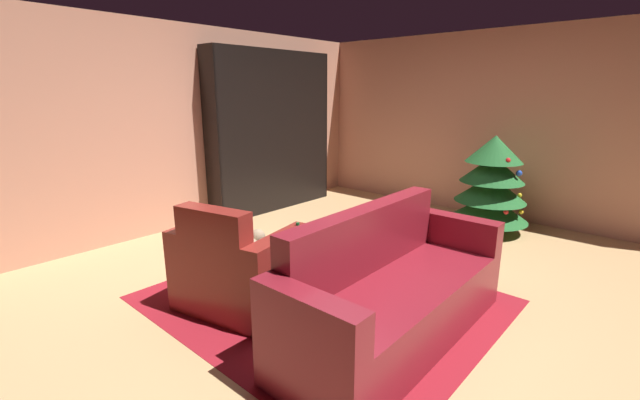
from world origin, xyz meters
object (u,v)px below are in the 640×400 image
at_px(bookshelf_unit, 279,132).
at_px(decorated_tree, 491,184).
at_px(armchair_red, 238,270).
at_px(bottle_on_table, 298,243).
at_px(couch_red, 392,295).
at_px(book_stack_on_table, 312,243).
at_px(coffee_table, 316,254).

relative_size(bookshelf_unit, decorated_tree, 1.89).
height_order(armchair_red, bottle_on_table, armchair_red).
relative_size(bookshelf_unit, bottle_on_table, 7.93).
bearing_deg(couch_red, bottle_on_table, -174.78).
relative_size(bookshelf_unit, book_stack_on_table, 9.80).
bearing_deg(armchair_red, bookshelf_unit, 130.77).
bearing_deg(decorated_tree, couch_red, -82.68).
bearing_deg(coffee_table, bookshelf_unit, 143.06).
bearing_deg(coffee_table, bottle_on_table, -97.72).
bearing_deg(decorated_tree, bookshelf_unit, -161.66).
bearing_deg(bottle_on_table, armchair_red, -127.39).
relative_size(armchair_red, bottle_on_table, 3.67).
relative_size(couch_red, coffee_table, 2.86).
xyz_separation_m(couch_red, decorated_tree, (-0.36, 2.80, 0.29)).
bearing_deg(couch_red, decorated_tree, 97.32).
bearing_deg(couch_red, book_stack_on_table, 173.79).
bearing_deg(bottle_on_table, couch_red, 5.22).
bearing_deg(bookshelf_unit, book_stack_on_table, -37.70).
xyz_separation_m(couch_red, bottle_on_table, (-0.85, -0.08, 0.20)).
bearing_deg(armchair_red, book_stack_on_table, 62.87).
relative_size(couch_red, decorated_tree, 1.68).
distance_m(couch_red, book_stack_on_table, 0.88).
height_order(armchair_red, coffee_table, armchair_red).
xyz_separation_m(bookshelf_unit, couch_red, (3.17, -1.87, -0.81)).
distance_m(coffee_table, book_stack_on_table, 0.11).
bearing_deg(coffee_table, couch_red, -7.93).
distance_m(armchair_red, decorated_tree, 3.38).
distance_m(book_stack_on_table, decorated_tree, 2.76).
bearing_deg(couch_red, armchair_red, -157.93).
relative_size(couch_red, bottle_on_table, 7.04).
bearing_deg(armchair_red, couch_red, 22.07).
xyz_separation_m(couch_red, coffee_table, (-0.83, 0.12, 0.05)).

